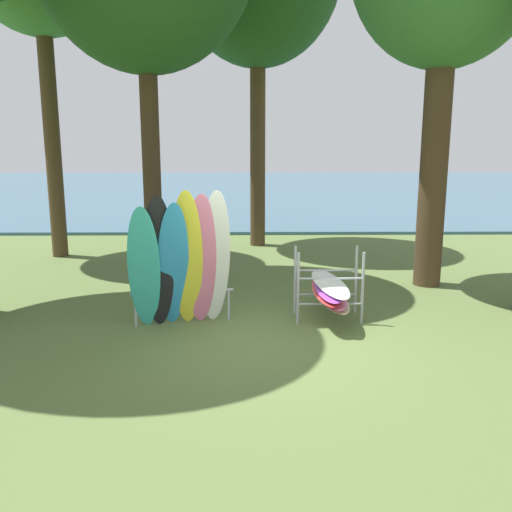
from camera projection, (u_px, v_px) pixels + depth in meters
ground_plane at (266, 344)px, 8.52m from camera, size 80.00×80.00×0.00m
lake_water at (253, 188)px, 36.03m from camera, size 80.00×36.00×0.10m
leaning_board_pile at (181, 263)px, 9.03m from camera, size 1.75×1.02×2.34m
board_storage_rack at (329, 290)px, 9.65m from camera, size 1.15×2.13×1.25m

